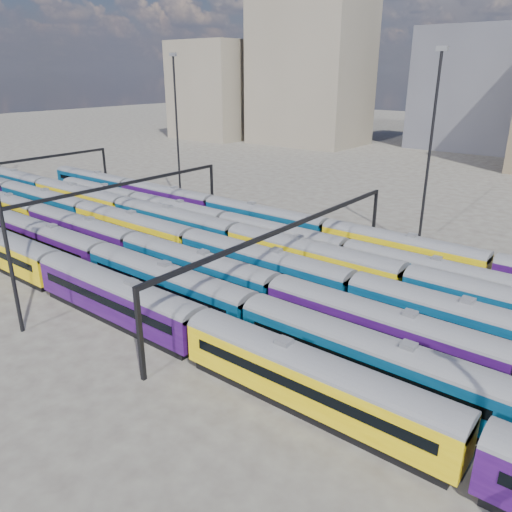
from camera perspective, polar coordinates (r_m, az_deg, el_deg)
The scene contains 13 objects.
ground at distance 60.05m, azimuth -4.08°, elevation -1.96°, with size 500.00×500.00×0.00m, color #423C38.
rake_0 at distance 58.47m, azimuth -22.16°, elevation -1.14°, with size 131.98×3.22×5.43m.
rake_1 at distance 51.33m, azimuth -10.17°, elevation -2.83°, with size 154.10×3.22×5.43m.
rake_2 at distance 55.08m, azimuth -6.93°, elevation -1.06°, with size 151.43×3.16×5.33m.
rake_3 at distance 62.29m, azimuth -7.52°, elevation 1.60°, with size 134.17×3.27×5.52m.
rake_4 at distance 71.41m, azimuth -9.40°, elevation 4.01°, with size 158.78×3.31×5.60m.
rake_5 at distance 65.58m, azimuth 2.72°, elevation 2.39°, with size 97.43×2.86×4.80m.
rake_6 at distance 67.47m, azimuth 7.98°, elevation 2.90°, with size 125.55×3.06×5.16m.
gantry_0 at distance 98.04m, azimuth -26.66°, elevation 8.92°, with size 0.35×40.35×8.03m.
gantry_1 at distance 72.45m, azimuth -16.10°, elevation 6.87°, with size 0.35×40.35×8.03m.
gantry_2 at distance 51.83m, azimuth 3.95°, elevation 2.34°, with size 0.35×40.35×8.03m.
mast_1 at distance 92.73m, azimuth -9.06°, elevation 14.76°, with size 1.40×0.50×25.60m.
mast_3 at distance 69.16m, azimuth 19.33°, elevation 11.98°, with size 1.40×0.50×25.60m.
Camera 1 is at (37.72, -40.71, 22.95)m, focal length 35.00 mm.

